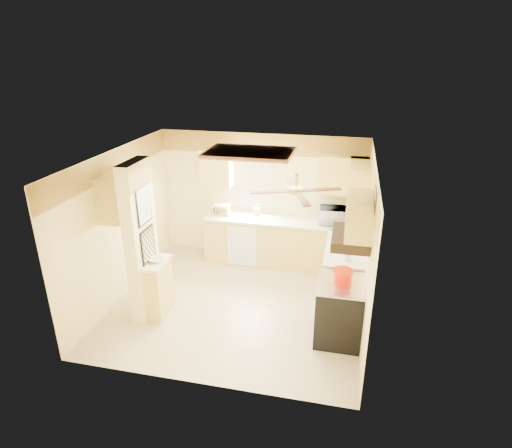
% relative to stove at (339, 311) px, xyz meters
% --- Properties ---
extents(floor, '(4.00, 4.00, 0.00)m').
position_rel_stove_xyz_m(floor, '(-1.67, 0.55, -0.46)').
color(floor, tan).
rests_on(floor, ground).
extents(ceiling, '(4.00, 4.00, 0.00)m').
position_rel_stove_xyz_m(ceiling, '(-1.67, 0.55, 2.04)').
color(ceiling, white).
rests_on(ceiling, wall_back).
extents(wall_back, '(4.00, 0.00, 4.00)m').
position_rel_stove_xyz_m(wall_back, '(-1.67, 2.45, 0.79)').
color(wall_back, '#FFEA9B').
rests_on(wall_back, floor).
extents(wall_front, '(4.00, 0.00, 4.00)m').
position_rel_stove_xyz_m(wall_front, '(-1.67, -1.35, 0.79)').
color(wall_front, '#FFEA9B').
rests_on(wall_front, floor).
extents(wall_left, '(0.00, 3.80, 3.80)m').
position_rel_stove_xyz_m(wall_left, '(-3.67, 0.55, 0.79)').
color(wall_left, '#FFEA9B').
rests_on(wall_left, floor).
extents(wall_right, '(0.00, 3.80, 3.80)m').
position_rel_stove_xyz_m(wall_right, '(0.33, 0.55, 0.79)').
color(wall_right, '#FFEA9B').
rests_on(wall_right, floor).
extents(wallpaper_border, '(4.00, 0.02, 0.40)m').
position_rel_stove_xyz_m(wallpaper_border, '(-1.67, 2.43, 1.84)').
color(wallpaper_border, gold).
rests_on(wallpaper_border, wall_back).
extents(partition_column, '(0.20, 0.70, 2.50)m').
position_rel_stove_xyz_m(partition_column, '(-3.02, 0.00, 0.79)').
color(partition_column, '#FFEA9B').
rests_on(partition_column, floor).
extents(partition_ledge, '(0.25, 0.55, 0.90)m').
position_rel_stove_xyz_m(partition_ledge, '(-2.80, 0.00, -0.01)').
color(partition_ledge, '#E6CB67').
rests_on(partition_ledge, floor).
extents(ledge_top, '(0.28, 0.58, 0.04)m').
position_rel_stove_xyz_m(ledge_top, '(-2.80, 0.00, 0.46)').
color(ledge_top, silver).
rests_on(ledge_top, partition_ledge).
extents(lower_cabinets_back, '(3.00, 0.60, 0.90)m').
position_rel_stove_xyz_m(lower_cabinets_back, '(-1.17, 2.15, -0.01)').
color(lower_cabinets_back, '#E6CB67').
rests_on(lower_cabinets_back, floor).
extents(lower_cabinets_right, '(0.60, 1.40, 0.90)m').
position_rel_stove_xyz_m(lower_cabinets_right, '(0.03, 1.15, -0.01)').
color(lower_cabinets_right, '#E6CB67').
rests_on(lower_cabinets_right, floor).
extents(countertop_back, '(3.04, 0.64, 0.04)m').
position_rel_stove_xyz_m(countertop_back, '(-1.17, 2.14, 0.46)').
color(countertop_back, silver).
rests_on(countertop_back, lower_cabinets_back).
extents(countertop_right, '(0.64, 1.44, 0.04)m').
position_rel_stove_xyz_m(countertop_right, '(0.02, 1.15, 0.46)').
color(countertop_right, silver).
rests_on(countertop_right, lower_cabinets_right).
extents(dishwasher_panel, '(0.58, 0.02, 0.80)m').
position_rel_stove_xyz_m(dishwasher_panel, '(-1.92, 1.84, -0.03)').
color(dishwasher_panel, white).
rests_on(dishwasher_panel, lower_cabinets_back).
extents(window, '(0.92, 0.02, 1.02)m').
position_rel_stove_xyz_m(window, '(-1.92, 2.44, 1.09)').
color(window, white).
rests_on(window, wall_back).
extents(upper_cab_back_left, '(0.60, 0.35, 0.70)m').
position_rel_stove_xyz_m(upper_cab_back_left, '(-2.52, 2.27, 1.39)').
color(upper_cab_back_left, '#E6CB67').
rests_on(upper_cab_back_left, wall_back).
extents(upper_cab_back_right, '(0.90, 0.35, 0.70)m').
position_rel_stove_xyz_m(upper_cab_back_right, '(-0.12, 2.27, 1.39)').
color(upper_cab_back_right, '#E6CB67').
rests_on(upper_cab_back_right, wall_back).
extents(upper_cab_right, '(0.35, 1.00, 0.70)m').
position_rel_stove_xyz_m(upper_cab_right, '(0.16, 1.80, 1.39)').
color(upper_cab_right, '#E6CB67').
rests_on(upper_cab_right, wall_right).
extents(upper_cab_left_wall, '(0.35, 0.75, 0.70)m').
position_rel_stove_xyz_m(upper_cab_left_wall, '(-3.49, 0.30, 1.39)').
color(upper_cab_left_wall, '#E6CB67').
rests_on(upper_cab_left_wall, wall_left).
extents(upper_cab_over_stove, '(0.35, 0.76, 0.52)m').
position_rel_stove_xyz_m(upper_cab_over_stove, '(0.16, 0.00, 1.49)').
color(upper_cab_over_stove, '#E6CB67').
rests_on(upper_cab_over_stove, wall_right).
extents(stove, '(0.68, 0.77, 0.92)m').
position_rel_stove_xyz_m(stove, '(0.00, 0.00, 0.00)').
color(stove, black).
rests_on(stove, floor).
extents(range_hood, '(0.50, 0.76, 0.14)m').
position_rel_stove_xyz_m(range_hood, '(0.07, 0.00, 1.16)').
color(range_hood, black).
rests_on(range_hood, upper_cab_over_stove).
extents(poster_menu, '(0.02, 0.42, 0.57)m').
position_rel_stove_xyz_m(poster_menu, '(-2.91, 0.00, 1.39)').
color(poster_menu, black).
rests_on(poster_menu, partition_column).
extents(poster_nashville, '(0.02, 0.42, 0.57)m').
position_rel_stove_xyz_m(poster_nashville, '(-2.91, 0.00, 0.74)').
color(poster_nashville, black).
rests_on(poster_nashville, partition_column).
extents(ceiling_light_panel, '(1.35, 0.95, 0.06)m').
position_rel_stove_xyz_m(ceiling_light_panel, '(-1.57, 1.05, 2.00)').
color(ceiling_light_panel, brown).
rests_on(ceiling_light_panel, ceiling).
extents(ceiling_fan, '(1.15, 1.15, 0.26)m').
position_rel_stove_xyz_m(ceiling_fan, '(-0.67, -0.15, 1.83)').
color(ceiling_fan, gold).
rests_on(ceiling_fan, ceiling).
extents(vent_grate, '(0.02, 0.40, 0.25)m').
position_rel_stove_xyz_m(vent_grate, '(0.31, -0.35, 1.84)').
color(vent_grate, black).
rests_on(vent_grate, wall_right).
extents(microwave, '(0.57, 0.40, 0.31)m').
position_rel_stove_xyz_m(microwave, '(-0.21, 2.15, 0.63)').
color(microwave, white).
rests_on(microwave, countertop_back).
extents(bowl, '(0.29, 0.29, 0.06)m').
position_rel_stove_xyz_m(bowl, '(-2.80, 0.00, 0.51)').
color(bowl, white).
rests_on(bowl, ledge_top).
extents(dutch_oven, '(0.28, 0.28, 0.19)m').
position_rel_stove_xyz_m(dutch_oven, '(0.01, 0.04, 0.55)').
color(dutch_oven, red).
rests_on(dutch_oven, stove).
extents(kettle, '(0.13, 0.13, 0.20)m').
position_rel_stove_xyz_m(kettle, '(0.06, 0.67, 0.57)').
color(kettle, silver).
rests_on(kettle, countertop_right).
extents(dish_rack, '(0.34, 0.25, 0.19)m').
position_rel_stove_xyz_m(dish_rack, '(-2.41, 2.16, 0.55)').
color(dish_rack, tan).
rests_on(dish_rack, countertop_back).
extents(utensil_crock, '(0.11, 0.11, 0.22)m').
position_rel_stove_xyz_m(utensil_crock, '(-1.72, 2.27, 0.55)').
color(utensil_crock, white).
rests_on(utensil_crock, countertop_back).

